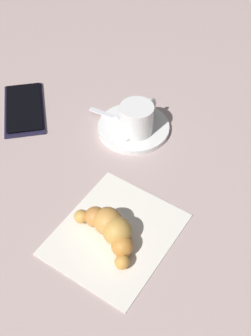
{
  "coord_description": "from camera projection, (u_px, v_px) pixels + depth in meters",
  "views": [
    {
      "loc": [
        -0.47,
        -0.14,
        0.55
      ],
      "look_at": [
        -0.01,
        -0.0,
        0.02
      ],
      "focal_mm": 46.11,
      "sensor_mm": 36.0,
      "label": 1
    }
  ],
  "objects": [
    {
      "name": "cell_phone",
      "position": [
        24.0,
        108.0,
        0.84
      ],
      "size": [
        0.17,
        0.14,
        0.01
      ],
      "color": "#1E1B32",
      "rests_on": "ground"
    },
    {
      "name": "saucer",
      "position": [
        134.0,
        128.0,
        0.8
      ],
      "size": [
        0.13,
        0.13,
        0.01
      ],
      "primitive_type": "cylinder",
      "color": "white",
      "rests_on": "ground"
    },
    {
      "name": "sugar_packet",
      "position": [
        121.0,
        129.0,
        0.79
      ],
      "size": [
        0.06,
        0.06,
        0.01
      ],
      "primitive_type": "cube",
      "rotation": [
        0.0,
        0.0,
        10.27
      ],
      "color": "white",
      "rests_on": "saucer"
    },
    {
      "name": "napkin",
      "position": [
        116.0,
        234.0,
        0.65
      ],
      "size": [
        0.23,
        0.21,
        0.0
      ],
      "primitive_type": "cube",
      "rotation": [
        0.0,
        0.0,
        -0.29
      ],
      "color": "silver",
      "rests_on": "ground"
    },
    {
      "name": "croissant",
      "position": [
        111.0,
        229.0,
        0.63
      ],
      "size": [
        0.09,
        0.11,
        0.04
      ],
      "color": "gold",
      "rests_on": "napkin"
    },
    {
      "name": "ground_plane",
      "position": [
        127.0,
        170.0,
        0.74
      ],
      "size": [
        1.8,
        1.8,
        0.0
      ],
      "primitive_type": "plane",
      "color": "#B39B97"
    },
    {
      "name": "teaspoon",
      "position": [
        131.0,
        123.0,
        0.8
      ],
      "size": [
        0.04,
        0.13,
        0.01
      ],
      "color": "silver",
      "rests_on": "saucer"
    },
    {
      "name": "espresso_cup",
      "position": [
        137.0,
        118.0,
        0.77
      ],
      "size": [
        0.08,
        0.06,
        0.05
      ],
      "color": "white",
      "rests_on": "saucer"
    }
  ]
}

